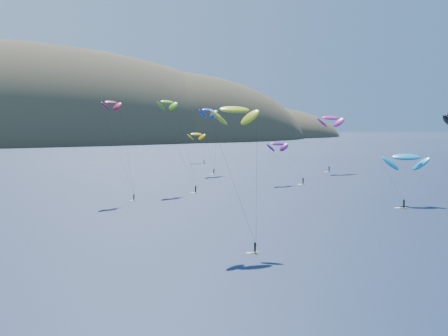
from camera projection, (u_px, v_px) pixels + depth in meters
island at (15, 152)px, 587.55m from camera, size 730.00×300.00×210.00m
kitesurfer_2 at (235, 110)px, 101.96m from camera, size 8.45×10.92×24.33m
kitesurfer_3 at (167, 102)px, 177.97m from camera, size 9.24×13.47×27.48m
kitesurfer_4 at (208, 110)px, 235.31m from camera, size 10.78×9.32×26.55m
kitesurfer_5 at (406, 157)px, 151.62m from camera, size 13.31×12.67×14.19m
kitesurfer_6 at (277, 144)px, 197.26m from camera, size 10.81×9.02×14.95m
kitesurfer_8 at (331, 118)px, 242.84m from camera, size 11.88×5.87×24.20m
kitesurfer_9 at (111, 103)px, 158.22m from camera, size 8.02×9.12×26.52m
kitesurfer_11 at (196, 134)px, 294.05m from camera, size 9.69×13.68×15.90m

